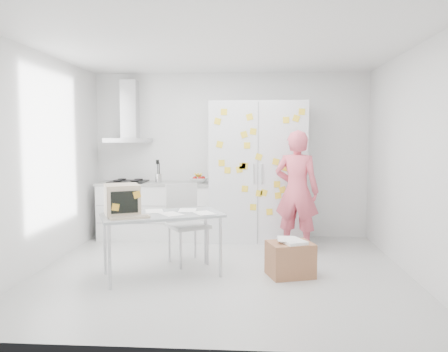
# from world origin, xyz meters

# --- Properties ---
(floor) EXTENTS (4.50, 4.00, 0.02)m
(floor) POSITION_xyz_m (0.00, 0.00, -0.01)
(floor) COLOR silver
(floor) RESTS_ON ground
(walls) EXTENTS (4.52, 4.01, 2.70)m
(walls) POSITION_xyz_m (0.00, 0.72, 1.35)
(walls) COLOR white
(walls) RESTS_ON ground
(ceiling) EXTENTS (4.50, 4.00, 0.02)m
(ceiling) POSITION_xyz_m (0.00, 0.00, 2.70)
(ceiling) COLOR white
(ceiling) RESTS_ON walls
(counter_run) EXTENTS (1.84, 0.63, 1.28)m
(counter_run) POSITION_xyz_m (-1.20, 1.70, 0.47)
(counter_run) COLOR white
(counter_run) RESTS_ON ground
(range_hood) EXTENTS (0.70, 0.48, 1.01)m
(range_hood) POSITION_xyz_m (-1.65, 1.84, 1.96)
(range_hood) COLOR silver
(range_hood) RESTS_ON walls
(tall_cabinet) EXTENTS (1.50, 0.68, 2.20)m
(tall_cabinet) POSITION_xyz_m (0.45, 1.67, 1.10)
(tall_cabinet) COLOR silver
(tall_cabinet) RESTS_ON ground
(person) EXTENTS (0.73, 0.59, 1.75)m
(person) POSITION_xyz_m (1.01, 1.05, 0.87)
(person) COLOR #EA5B6D
(person) RESTS_ON ground
(desk) EXTENTS (1.55, 1.19, 1.10)m
(desk) POSITION_xyz_m (-0.97, -0.29, 0.84)
(desk) COLOR #ABB2B6
(desk) RESTS_ON ground
(chair) EXTENTS (0.64, 0.64, 1.03)m
(chair) POSITION_xyz_m (-0.51, 0.38, 0.58)
(chair) COLOR beige
(chair) RESTS_ON ground
(cardboard_box) EXTENTS (0.60, 0.54, 0.44)m
(cardboard_box) POSITION_xyz_m (0.82, -0.13, 0.21)
(cardboard_box) COLOR #A76D48
(cardboard_box) RESTS_ON ground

